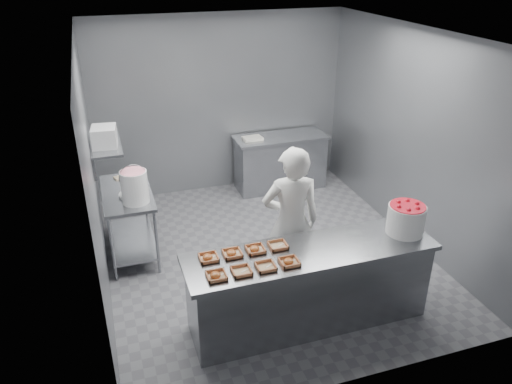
% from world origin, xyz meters
% --- Properties ---
extents(floor, '(4.50, 4.50, 0.00)m').
position_xyz_m(floor, '(0.00, 0.00, 0.00)').
color(floor, '#4C4C51').
rests_on(floor, ground).
extents(ceiling, '(4.50, 4.50, 0.00)m').
position_xyz_m(ceiling, '(0.00, 0.00, 2.80)').
color(ceiling, white).
rests_on(ceiling, wall_back).
extents(wall_back, '(4.00, 0.04, 2.80)m').
position_xyz_m(wall_back, '(0.00, 2.25, 1.40)').
color(wall_back, slate).
rests_on(wall_back, ground).
extents(wall_left, '(0.04, 4.50, 2.80)m').
position_xyz_m(wall_left, '(-2.00, 0.00, 1.40)').
color(wall_left, slate).
rests_on(wall_left, ground).
extents(wall_right, '(0.04, 4.50, 2.80)m').
position_xyz_m(wall_right, '(2.00, 0.00, 1.40)').
color(wall_right, slate).
rests_on(wall_right, ground).
extents(service_counter, '(2.60, 0.70, 0.90)m').
position_xyz_m(service_counter, '(0.00, -1.35, 0.45)').
color(service_counter, slate).
rests_on(service_counter, ground).
extents(prep_table, '(0.60, 1.20, 0.90)m').
position_xyz_m(prep_table, '(-1.65, 0.60, 0.59)').
color(prep_table, slate).
rests_on(prep_table, ground).
extents(back_counter, '(1.50, 0.60, 0.90)m').
position_xyz_m(back_counter, '(0.90, 1.90, 0.45)').
color(back_counter, slate).
rests_on(back_counter, ground).
extents(wall_shelf, '(0.35, 0.90, 0.03)m').
position_xyz_m(wall_shelf, '(-1.82, 0.60, 1.55)').
color(wall_shelf, slate).
rests_on(wall_shelf, wall_left).
extents(tray_0, '(0.19, 0.18, 0.06)m').
position_xyz_m(tray_0, '(-1.02, -1.51, 0.92)').
color(tray_0, tan).
rests_on(tray_0, service_counter).
extents(tray_1, '(0.19, 0.18, 0.04)m').
position_xyz_m(tray_1, '(-0.78, -1.51, 0.92)').
color(tray_1, tan).
rests_on(tray_1, service_counter).
extents(tray_2, '(0.19, 0.18, 0.04)m').
position_xyz_m(tray_2, '(-0.54, -1.51, 0.92)').
color(tray_2, tan).
rests_on(tray_2, service_counter).
extents(tray_3, '(0.19, 0.18, 0.06)m').
position_xyz_m(tray_3, '(-0.30, -1.51, 0.92)').
color(tray_3, tan).
rests_on(tray_3, service_counter).
extents(tray_4, '(0.19, 0.18, 0.06)m').
position_xyz_m(tray_4, '(-1.02, -1.19, 0.92)').
color(tray_4, tan).
rests_on(tray_4, service_counter).
extents(tray_5, '(0.19, 0.18, 0.06)m').
position_xyz_m(tray_5, '(-0.78, -1.19, 0.92)').
color(tray_5, tan).
rests_on(tray_5, service_counter).
extents(tray_6, '(0.19, 0.18, 0.06)m').
position_xyz_m(tray_6, '(-0.54, -1.19, 0.92)').
color(tray_6, tan).
rests_on(tray_6, service_counter).
extents(tray_7, '(0.19, 0.18, 0.04)m').
position_xyz_m(tray_7, '(-0.30, -1.19, 0.92)').
color(tray_7, tan).
rests_on(tray_7, service_counter).
extents(worker, '(0.71, 0.53, 1.79)m').
position_xyz_m(worker, '(0.02, -0.75, 0.89)').
color(worker, silver).
rests_on(worker, ground).
extents(strawberry_tub, '(0.39, 0.39, 0.33)m').
position_xyz_m(strawberry_tub, '(1.08, -1.34, 1.07)').
color(strawberry_tub, silver).
rests_on(strawberry_tub, service_counter).
extents(glaze_bucket, '(0.33, 0.32, 0.49)m').
position_xyz_m(glaze_bucket, '(-1.56, 0.27, 1.11)').
color(glaze_bucket, silver).
rests_on(glaze_bucket, prep_table).
extents(bucket_lid, '(0.41, 0.41, 0.03)m').
position_xyz_m(bucket_lid, '(-1.58, 0.47, 0.91)').
color(bucket_lid, silver).
rests_on(bucket_lid, prep_table).
extents(rag, '(0.16, 0.15, 0.02)m').
position_xyz_m(rag, '(-1.70, 1.04, 0.91)').
color(rag, '#CCB28C').
rests_on(rag, prep_table).
extents(appliance, '(0.30, 0.34, 0.23)m').
position_xyz_m(appliance, '(-1.82, 0.49, 1.68)').
color(appliance, gray).
rests_on(appliance, wall_shelf).
extents(paper_stack, '(0.31, 0.23, 0.04)m').
position_xyz_m(paper_stack, '(0.42, 1.90, 0.92)').
color(paper_stack, silver).
rests_on(paper_stack, back_counter).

